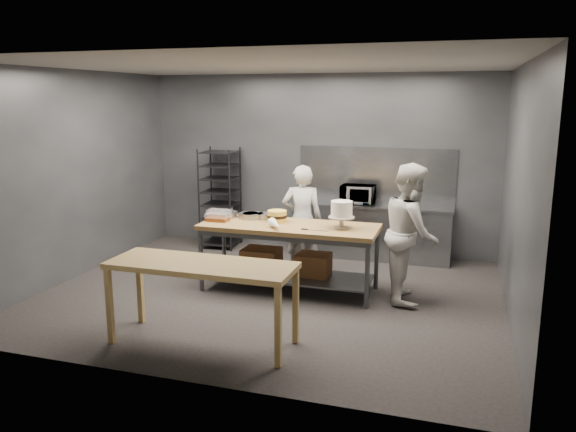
{
  "coord_description": "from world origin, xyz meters",
  "views": [
    {
      "loc": [
        2.38,
        -6.81,
        2.6
      ],
      "look_at": [
        0.18,
        0.2,
        1.05
      ],
      "focal_mm": 35.0,
      "sensor_mm": 36.0,
      "label": 1
    }
  ],
  "objects_px": {
    "speed_rack": "(220,199)",
    "chef_right": "(411,233)",
    "chef_behind": "(302,219)",
    "microwave": "(358,194)",
    "frosted_cake_stand": "(342,211)",
    "layer_cake": "(277,216)",
    "near_counter": "(202,271)",
    "work_table": "(287,249)"
  },
  "relations": [
    {
      "from": "near_counter",
      "to": "speed_rack",
      "type": "bearing_deg",
      "value": 111.3
    },
    {
      "from": "near_counter",
      "to": "frosted_cake_stand",
      "type": "distance_m",
      "value": 2.23
    },
    {
      "from": "work_table",
      "to": "chef_right",
      "type": "relative_size",
      "value": 1.33
    },
    {
      "from": "speed_rack",
      "to": "microwave",
      "type": "xyz_separation_m",
      "value": [
        2.42,
        0.08,
        0.19
      ]
    },
    {
      "from": "layer_cake",
      "to": "speed_rack",
      "type": "bearing_deg",
      "value": 133.26
    },
    {
      "from": "work_table",
      "to": "frosted_cake_stand",
      "type": "bearing_deg",
      "value": -0.71
    },
    {
      "from": "work_table",
      "to": "near_counter",
      "type": "distance_m",
      "value": 1.97
    },
    {
      "from": "layer_cake",
      "to": "microwave",
      "type": "bearing_deg",
      "value": 66.53
    },
    {
      "from": "microwave",
      "to": "layer_cake",
      "type": "bearing_deg",
      "value": -113.47
    },
    {
      "from": "chef_behind",
      "to": "microwave",
      "type": "relative_size",
      "value": 3.03
    },
    {
      "from": "chef_right",
      "to": "layer_cake",
      "type": "height_order",
      "value": "chef_right"
    },
    {
      "from": "work_table",
      "to": "speed_rack",
      "type": "height_order",
      "value": "speed_rack"
    },
    {
      "from": "near_counter",
      "to": "frosted_cake_stand",
      "type": "xyz_separation_m",
      "value": [
        1.09,
        1.92,
        0.34
      ]
    },
    {
      "from": "work_table",
      "to": "chef_behind",
      "type": "height_order",
      "value": "chef_behind"
    },
    {
      "from": "near_counter",
      "to": "layer_cake",
      "type": "relative_size",
      "value": 7.51
    },
    {
      "from": "work_table",
      "to": "near_counter",
      "type": "height_order",
      "value": "work_table"
    },
    {
      "from": "microwave",
      "to": "speed_rack",
      "type": "bearing_deg",
      "value": -178.11
    },
    {
      "from": "near_counter",
      "to": "frosted_cake_stand",
      "type": "bearing_deg",
      "value": 60.32
    },
    {
      "from": "frosted_cake_stand",
      "to": "layer_cake",
      "type": "bearing_deg",
      "value": 172.65
    },
    {
      "from": "near_counter",
      "to": "chef_behind",
      "type": "bearing_deg",
      "value": 83.26
    },
    {
      "from": "microwave",
      "to": "frosted_cake_stand",
      "type": "relative_size",
      "value": 1.49
    },
    {
      "from": "near_counter",
      "to": "layer_cake",
      "type": "height_order",
      "value": "layer_cake"
    },
    {
      "from": "near_counter",
      "to": "microwave",
      "type": "height_order",
      "value": "microwave"
    },
    {
      "from": "chef_right",
      "to": "near_counter",
      "type": "bearing_deg",
      "value": 125.9
    },
    {
      "from": "speed_rack",
      "to": "chef_behind",
      "type": "xyz_separation_m",
      "value": [
        1.79,
        -1.04,
        -0.04
      ]
    },
    {
      "from": "layer_cake",
      "to": "chef_right",
      "type": "bearing_deg",
      "value": -0.08
    },
    {
      "from": "frosted_cake_stand",
      "to": "microwave",
      "type": "bearing_deg",
      "value": 94.17
    },
    {
      "from": "work_table",
      "to": "microwave",
      "type": "bearing_deg",
      "value": 72.35
    },
    {
      "from": "near_counter",
      "to": "speed_rack",
      "type": "xyz_separation_m",
      "value": [
        -1.47,
        3.77,
        0.04
      ]
    },
    {
      "from": "near_counter",
      "to": "chef_right",
      "type": "bearing_deg",
      "value": 45.78
    },
    {
      "from": "frosted_cake_stand",
      "to": "layer_cake",
      "type": "height_order",
      "value": "frosted_cake_stand"
    },
    {
      "from": "speed_rack",
      "to": "frosted_cake_stand",
      "type": "distance_m",
      "value": 3.18
    },
    {
      "from": "speed_rack",
      "to": "layer_cake",
      "type": "relative_size",
      "value": 6.58
    },
    {
      "from": "work_table",
      "to": "speed_rack",
      "type": "relative_size",
      "value": 1.37
    },
    {
      "from": "chef_behind",
      "to": "microwave",
      "type": "bearing_deg",
      "value": -131.99
    },
    {
      "from": "work_table",
      "to": "layer_cake",
      "type": "relative_size",
      "value": 9.02
    },
    {
      "from": "microwave",
      "to": "layer_cake",
      "type": "height_order",
      "value": "microwave"
    },
    {
      "from": "work_table",
      "to": "frosted_cake_stand",
      "type": "distance_m",
      "value": 0.95
    },
    {
      "from": "chef_right",
      "to": "layer_cake",
      "type": "bearing_deg",
      "value": 80.04
    },
    {
      "from": "chef_right",
      "to": "work_table",
      "type": "bearing_deg",
      "value": 83.88
    },
    {
      "from": "speed_rack",
      "to": "chef_right",
      "type": "relative_size",
      "value": 0.97
    },
    {
      "from": "chef_behind",
      "to": "frosted_cake_stand",
      "type": "relative_size",
      "value": 4.5
    }
  ]
}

